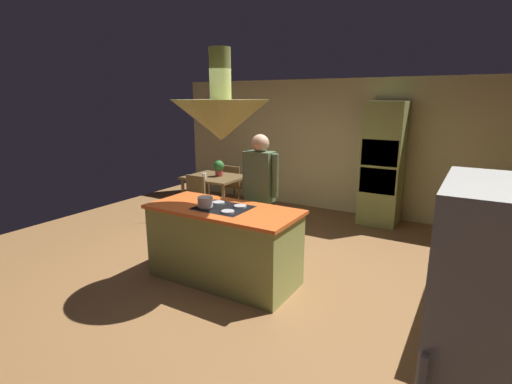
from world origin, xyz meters
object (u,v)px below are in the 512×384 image
at_px(canister_sugar, 506,232).
at_px(canister_tea, 505,228).
at_px(person_at_island, 260,190).
at_px(chair_facing_island, 192,197).
at_px(oven_tower, 383,164).
at_px(cooking_pot_on_cooktop, 205,202).
at_px(canister_flour, 506,239).
at_px(chair_by_back_wall, 234,183).
at_px(microwave_on_counter, 503,201).
at_px(kitchen_island, 224,244).
at_px(dining_table, 215,182).
at_px(cup_on_table, 204,176).
at_px(potted_plant_on_table, 219,167).

xyz_separation_m(canister_sugar, canister_tea, (0.00, 0.18, -0.01)).
bearing_deg(person_at_island, chair_facing_island, 157.44).
bearing_deg(oven_tower, cooking_pot_on_cooktop, -110.48).
bearing_deg(person_at_island, oven_tower, 68.75).
relative_size(person_at_island, cooking_pot_on_cooktop, 9.67).
bearing_deg(chair_facing_island, person_at_island, -22.56).
height_order(canister_flour, cooking_pot_on_cooktop, same).
distance_m(chair_facing_island, canister_tea, 4.64).
xyz_separation_m(chair_facing_island, canister_sugar, (4.54, -1.01, 0.50)).
bearing_deg(canister_flour, chair_by_back_wall, 151.14).
distance_m(canister_flour, microwave_on_counter, 1.20).
height_order(kitchen_island, person_at_island, person_at_island).
distance_m(dining_table, chair_facing_island, 0.67).
relative_size(person_at_island, canister_sugar, 10.62).
distance_m(dining_table, canister_tea, 4.79).
height_order(kitchen_island, canister_tea, canister_tea).
xyz_separation_m(cup_on_table, cooking_pot_on_cooktop, (1.61, -2.01, 0.20)).
xyz_separation_m(potted_plant_on_table, canister_flour, (4.48, -1.90, 0.06)).
xyz_separation_m(oven_tower, cooking_pot_on_cooktop, (-1.26, -3.37, -0.07)).
relative_size(chair_by_back_wall, cooking_pot_on_cooktop, 4.83).
relative_size(potted_plant_on_table, canister_tea, 2.11).
height_order(oven_tower, canister_flour, oven_tower).
relative_size(microwave_on_counter, cooking_pot_on_cooktop, 2.56).
height_order(dining_table, person_at_island, person_at_island).
height_order(canister_sugar, canister_tea, canister_sugar).
relative_size(dining_table, chair_by_back_wall, 1.20).
distance_m(kitchen_island, canister_sugar, 2.92).
relative_size(chair_facing_island, cooking_pot_on_cooktop, 4.83).
bearing_deg(microwave_on_counter, chair_by_back_wall, 163.98).
bearing_deg(cooking_pot_on_cooktop, microwave_on_counter, 27.84).
relative_size(dining_table, canister_tea, 7.34).
distance_m(chair_by_back_wall, canister_tea, 5.04).
xyz_separation_m(dining_table, person_at_island, (1.81, -1.41, 0.35)).
bearing_deg(cooking_pot_on_cooktop, person_at_island, 71.96).
distance_m(oven_tower, cooking_pot_on_cooktop, 3.60).
height_order(chair_facing_island, canister_tea, canister_tea).
bearing_deg(canister_sugar, person_at_island, 174.63).
distance_m(chair_by_back_wall, potted_plant_on_table, 0.74).
relative_size(oven_tower, cooking_pot_on_cooktop, 11.92).
xyz_separation_m(canister_sugar, cooking_pot_on_cooktop, (-3.00, -0.56, -0.00)).
bearing_deg(microwave_on_counter, dining_table, 171.90).
height_order(chair_facing_island, cooking_pot_on_cooktop, cooking_pot_on_cooktop).
xyz_separation_m(chair_facing_island, chair_by_back_wall, (0.00, 1.31, 0.00)).
distance_m(cup_on_table, canister_sugar, 4.84).
xyz_separation_m(kitchen_island, chair_facing_island, (-1.70, 1.44, 0.04)).
bearing_deg(cooking_pot_on_cooktop, chair_facing_island, 134.40).
height_order(person_at_island, canister_tea, person_at_island).
distance_m(chair_facing_island, canister_sugar, 4.68).
relative_size(chair_facing_island, canister_flour, 6.17).
bearing_deg(kitchen_island, cup_on_table, 133.29).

